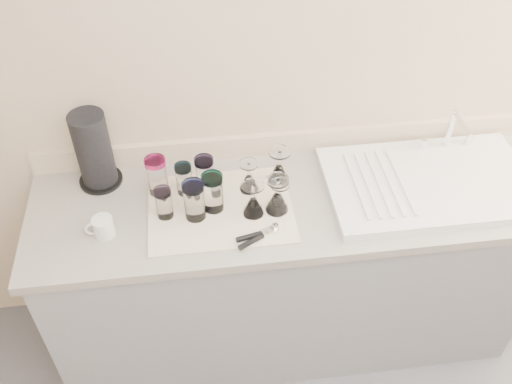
{
  "coord_description": "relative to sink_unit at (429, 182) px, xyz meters",
  "views": [
    {
      "loc": [
        -0.35,
        -0.37,
        2.46
      ],
      "look_at": [
        -0.15,
        1.15,
        1.0
      ],
      "focal_mm": 40.0,
      "sensor_mm": 36.0,
      "label": 1
    }
  ],
  "objects": [
    {
      "name": "counter_unit",
      "position": [
        -0.55,
        -0.0,
        -0.47
      ],
      "size": [
        2.06,
        0.62,
        0.9
      ],
      "color": "slate",
      "rests_on": "ground"
    },
    {
      "name": "sink_unit",
      "position": [
        0.0,
        0.0,
        0.0
      ],
      "size": [
        0.82,
        0.5,
        0.22
      ],
      "color": "white",
      "rests_on": "counter_unit"
    },
    {
      "name": "dish_towel",
      "position": [
        -0.84,
        -0.03,
        -0.02
      ],
      "size": [
        0.55,
        0.42,
        0.01
      ],
      "primitive_type": "cube",
      "color": "white",
      "rests_on": "counter_unit"
    },
    {
      "name": "tumbler_teal",
      "position": [
        -1.07,
        0.1,
        0.07
      ],
      "size": [
        0.08,
        0.08,
        0.16
      ],
      "color": "white",
      "rests_on": "dish_towel"
    },
    {
      "name": "tumbler_cyan",
      "position": [
        -0.97,
        0.08,
        0.06
      ],
      "size": [
        0.07,
        0.07,
        0.13
      ],
      "color": "white",
      "rests_on": "dish_towel"
    },
    {
      "name": "tumbler_purple",
      "position": [
        -0.89,
        0.09,
        0.06
      ],
      "size": [
        0.08,
        0.08,
        0.15
      ],
      "color": "white",
      "rests_on": "dish_towel"
    },
    {
      "name": "tumbler_magenta",
      "position": [
        -1.05,
        -0.04,
        0.05
      ],
      "size": [
        0.07,
        0.07,
        0.13
      ],
      "color": "white",
      "rests_on": "dish_towel"
    },
    {
      "name": "tumbler_blue",
      "position": [
        -0.94,
        -0.06,
        0.07
      ],
      "size": [
        0.08,
        0.08,
        0.16
      ],
      "color": "white",
      "rests_on": "dish_towel"
    },
    {
      "name": "tumbler_lavender",
      "position": [
        -0.86,
        -0.02,
        0.07
      ],
      "size": [
        0.08,
        0.08,
        0.16
      ],
      "color": "white",
      "rests_on": "dish_towel"
    },
    {
      "name": "goblet_back_left",
      "position": [
        -0.72,
        0.06,
        0.03
      ],
      "size": [
        0.08,
        0.08,
        0.13
      ],
      "color": "white",
      "rests_on": "dish_towel"
    },
    {
      "name": "goblet_back_right",
      "position": [
        -0.6,
        0.09,
        0.04
      ],
      "size": [
        0.09,
        0.09,
        0.16
      ],
      "color": "white",
      "rests_on": "dish_towel"
    },
    {
      "name": "goblet_front_left",
      "position": [
        -0.72,
        -0.07,
        0.04
      ],
      "size": [
        0.08,
        0.08,
        0.15
      ],
      "color": "white",
      "rests_on": "dish_towel"
    },
    {
      "name": "goblet_front_right",
      "position": [
        -0.62,
        -0.06,
        0.03
      ],
      "size": [
        0.07,
        0.07,
        0.13
      ],
      "color": "white",
      "rests_on": "dish_towel"
    },
    {
      "name": "goblet_extra",
      "position": [
        -0.63,
        -0.06,
        0.04
      ],
      "size": [
        0.09,
        0.09,
        0.16
      ],
      "color": "white",
      "rests_on": "dish_towel"
    },
    {
      "name": "can_opener",
      "position": [
        -0.72,
        -0.2,
        -0.0
      ],
      "size": [
        0.16,
        0.1,
        0.02
      ],
      "color": "silver",
      "rests_on": "dish_towel"
    },
    {
      "name": "white_mug",
      "position": [
        -1.27,
        -0.1,
        0.02
      ],
      "size": [
        0.11,
        0.09,
        0.08
      ],
      "color": "silver",
      "rests_on": "counter_unit"
    },
    {
      "name": "paper_towel_roll",
      "position": [
        -1.3,
        0.2,
        0.14
      ],
      "size": [
        0.17,
        0.17,
        0.32
      ],
      "color": "black",
      "rests_on": "counter_unit"
    }
  ]
}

